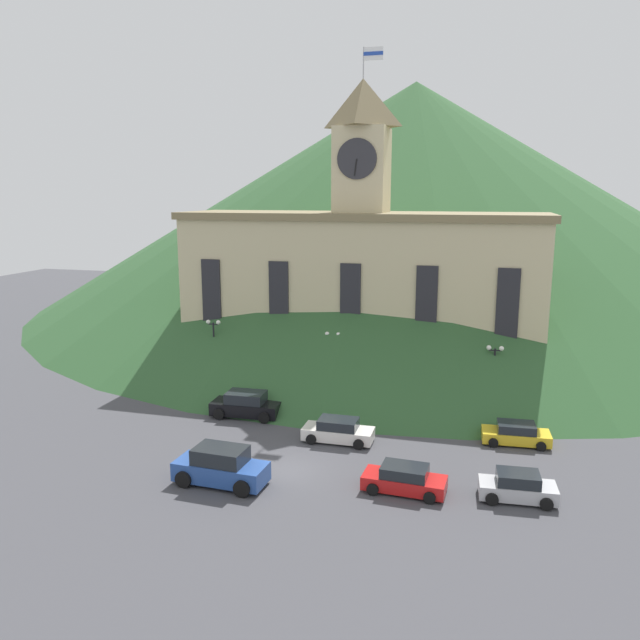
# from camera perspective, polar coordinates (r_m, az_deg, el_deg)

# --- Properties ---
(ground_plane) EXTENTS (160.00, 160.00, 0.00)m
(ground_plane) POSITION_cam_1_polar(r_m,az_deg,el_deg) (36.89, -3.02, -13.56)
(ground_plane) COLOR #424247
(civic_building) EXTENTS (30.97, 8.68, 27.19)m
(civic_building) POSITION_cam_1_polar(r_m,az_deg,el_deg) (54.13, 3.72, 3.14)
(civic_building) COLOR beige
(civic_building) RESTS_ON ground
(banner_fence) EXTENTS (31.38, 0.12, 2.37)m
(banner_fence) POSITION_cam_1_polar(r_m,az_deg,el_deg) (48.65, 1.92, -5.76)
(banner_fence) COLOR #2347B2
(banner_fence) RESTS_ON ground
(hillside_backdrop) EXTENTS (102.45, 102.45, 30.49)m
(hillside_backdrop) POSITION_cam_1_polar(r_m,az_deg,el_deg) (89.88, 8.52, 11.13)
(hillside_backdrop) COLOR #2D562D
(hillside_backdrop) RESTS_ON ground
(street_lamp_right) EXTENTS (1.26, 0.36, 5.38)m
(street_lamp_right) POSITION_cam_1_polar(r_m,az_deg,el_deg) (52.44, -9.69, -1.61)
(street_lamp_right) COLOR black
(street_lamp_right) RESTS_ON ground
(street_lamp_far_left) EXTENTS (1.26, 0.36, 4.95)m
(street_lamp_far_left) POSITION_cam_1_polar(r_m,az_deg,el_deg) (49.20, 1.17, -2.64)
(street_lamp_far_left) COLOR black
(street_lamp_far_left) RESTS_ON ground
(street_lamp_far_right) EXTENTS (1.26, 0.36, 4.64)m
(street_lamp_far_right) POSITION_cam_1_polar(r_m,az_deg,el_deg) (47.91, 15.66, -3.71)
(street_lamp_far_right) COLOR black
(street_lamp_far_right) RESTS_ON ground
(car_blue_van) EXTENTS (5.20, 2.59, 2.10)m
(car_blue_van) POSITION_cam_1_polar(r_m,az_deg,el_deg) (35.34, -9.05, -13.15)
(car_blue_van) COLOR #284C99
(car_blue_van) RESTS_ON ground
(car_black_suv) EXTENTS (4.98, 2.54, 1.80)m
(car_black_suv) POSITION_cam_1_polar(r_m,az_deg,el_deg) (45.06, -6.77, -7.74)
(car_black_suv) COLOR black
(car_black_suv) RESTS_ON ground
(car_red_sedan) EXTENTS (4.50, 2.33, 1.45)m
(car_red_sedan) POSITION_cam_1_polar(r_m,az_deg,el_deg) (34.54, 7.72, -14.25)
(car_red_sedan) COLOR red
(car_red_sedan) RESTS_ON ground
(car_silver_hatch) EXTENTS (4.00, 2.22, 1.50)m
(car_silver_hatch) POSITION_cam_1_polar(r_m,az_deg,el_deg) (34.95, 17.61, -14.36)
(car_silver_hatch) COLOR #B7B7BC
(car_silver_hatch) RESTS_ON ground
(car_yellow_coupe) EXTENTS (4.31, 2.34, 1.35)m
(car_yellow_coupe) POSITION_cam_1_polar(r_m,az_deg,el_deg) (42.13, 17.47, -9.91)
(car_yellow_coupe) COLOR yellow
(car_yellow_coupe) RESTS_ON ground
(car_white_taxi) EXTENTS (4.50, 2.12, 1.50)m
(car_white_taxi) POSITION_cam_1_polar(r_m,az_deg,el_deg) (40.54, 1.67, -10.11)
(car_white_taxi) COLOR white
(car_white_taxi) RESTS_ON ground
(pedestrian) EXTENTS (0.56, 0.56, 1.88)m
(pedestrian) POSITION_cam_1_polar(r_m,az_deg,el_deg) (48.44, -5.68, -6.10)
(pedestrian) COLOR #33567A
(pedestrian) RESTS_ON ground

